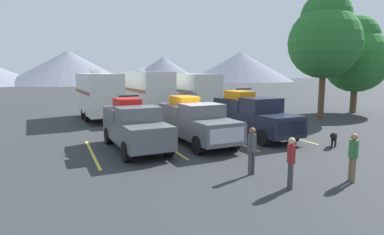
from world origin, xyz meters
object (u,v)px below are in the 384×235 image
Objects in this scene: pickup_truck_c at (252,115)px; camper_trailer_a at (98,93)px; dog at (334,137)px; pickup_truck_a at (134,125)px; person_b at (252,148)px; camper_trailer_b at (145,91)px; pickup_truck_b at (195,121)px; camper_trailer_c at (186,91)px; person_a at (353,154)px; person_c at (291,159)px.

camper_trailer_a reaches higher than pickup_truck_c.
pickup_truck_a is at bearing 158.71° from dog.
pickup_truck_c is at bearing 56.08° from person_b.
pickup_truck_a is at bearing -107.90° from camper_trailer_b.
camper_trailer_a is 4.67× the size of person_b.
pickup_truck_a is 3.19m from pickup_truck_b.
pickup_truck_c reaches higher than dog.
dog is (2.16, -13.73, -1.48)m from camper_trailer_c.
person_b is (-2.68, 1.96, 0.04)m from person_a.
camper_trailer_c is 11.67× the size of dog.
camper_trailer_a reaches higher than camper_trailer_c.
person_c is 6.80m from dog.
camper_trailer_c reaches higher than pickup_truck_a.
pickup_truck_b is 10.43m from camper_trailer_b.
camper_trailer_a is 3.65m from camper_trailer_b.
camper_trailer_a is (-3.46, 10.30, 0.84)m from pickup_truck_b.
pickup_truck_b is 0.65× the size of camper_trailer_c.
pickup_truck_b is 10.82m from camper_trailer_c.
camper_trailer_b is at bearing 108.76° from pickup_truck_c.
pickup_truck_a is at bearing -177.44° from pickup_truck_c.
pickup_truck_b is 6.87m from dog.
pickup_truck_a reaches higher than person_b.
person_c is (0.09, -7.20, -0.21)m from pickup_truck_b.
camper_trailer_c is (3.48, -0.24, -0.08)m from camper_trailer_b.
camper_trailer_b is 15.98m from person_b.
pickup_truck_a is 3.17× the size of person_b.
pickup_truck_c reaches higher than person_a.
pickup_truck_c is 0.69× the size of camper_trailer_b.
dog is at bearing 17.99° from person_b.
pickup_truck_b is at bearing 90.71° from person_c.
camper_trailer_b is (3.65, 0.08, 0.07)m from camper_trailer_a.
pickup_truck_c is at bearing -71.24° from camper_trailer_b.
camper_trailer_c is 5.52× the size of person_a.
camper_trailer_c is (6.85, 10.22, 0.83)m from pickup_truck_a.
camper_trailer_b is 17.62m from person_c.
camper_trailer_b is 0.94× the size of camper_trailer_c.
camper_trailer_b is 15.14m from dog.
camper_trailer_b reaches higher than person_b.
camper_trailer_a is at bearing 108.58° from pickup_truck_b.
pickup_truck_b is (3.19, 0.06, 0.01)m from pickup_truck_a.
person_c is at bearing -147.71° from dog.
person_b is at bearing -92.69° from pickup_truck_b.
camper_trailer_c is at bearing 70.15° from pickup_truck_b.
camper_trailer_c is at bearing 89.84° from pickup_truck_c.
camper_trailer_b is 18.07m from person_a.
dog is at bearing -81.05° from camper_trailer_c.
camper_trailer_c is 13.98m from dog.
camper_trailer_a is at bearing 123.80° from dog.
person_c is 2.11× the size of dog.
pickup_truck_b is 3.64m from pickup_truck_c.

